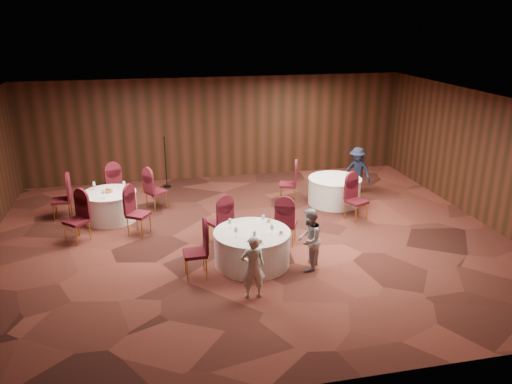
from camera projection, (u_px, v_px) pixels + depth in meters
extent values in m
plane|color=black|center=(249.00, 239.00, 11.73)|extent=(12.00, 12.00, 0.00)
plane|color=silver|center=(249.00, 103.00, 10.66)|extent=(12.00, 12.00, 0.00)
plane|color=black|center=(218.00, 128.00, 15.81)|extent=(12.00, 0.00, 12.00)
plane|color=black|center=(324.00, 286.00, 6.59)|extent=(12.00, 0.00, 12.00)
plane|color=black|center=(485.00, 159.00, 12.39)|extent=(0.00, 10.00, 10.00)
cylinder|color=silver|center=(252.00, 248.00, 10.47)|extent=(1.58, 1.58, 0.72)
cylinder|color=silver|center=(252.00, 232.00, 10.35)|extent=(1.61, 1.61, 0.03)
cylinder|color=silver|center=(110.00, 206.00, 12.77)|extent=(1.33, 1.33, 0.72)
cylinder|color=silver|center=(109.00, 193.00, 12.64)|extent=(1.36, 1.36, 0.03)
cylinder|color=silver|center=(334.00, 191.00, 13.88)|extent=(1.43, 1.43, 0.72)
cylinder|color=silver|center=(335.00, 179.00, 13.75)|extent=(1.46, 1.46, 0.03)
cylinder|color=silver|center=(263.00, 224.00, 10.70)|extent=(0.06, 0.06, 0.01)
cylinder|color=silver|center=(263.00, 222.00, 10.68)|extent=(0.01, 0.01, 0.11)
cone|color=silver|center=(263.00, 217.00, 10.64)|extent=(0.08, 0.08, 0.10)
cylinder|color=silver|center=(230.00, 228.00, 10.51)|extent=(0.06, 0.06, 0.01)
cylinder|color=silver|center=(230.00, 226.00, 10.49)|extent=(0.01, 0.01, 0.11)
cone|color=silver|center=(230.00, 221.00, 10.45)|extent=(0.08, 0.08, 0.10)
cylinder|color=silver|center=(254.00, 241.00, 9.92)|extent=(0.06, 0.06, 0.01)
cylinder|color=silver|center=(254.00, 238.00, 9.90)|extent=(0.01, 0.01, 0.11)
cone|color=silver|center=(254.00, 233.00, 9.86)|extent=(0.08, 0.08, 0.10)
cylinder|color=silver|center=(236.00, 237.00, 10.09)|extent=(0.06, 0.06, 0.01)
cylinder|color=silver|center=(236.00, 234.00, 10.07)|extent=(0.01, 0.01, 0.11)
cone|color=silver|center=(236.00, 230.00, 10.04)|extent=(0.08, 0.08, 0.10)
cylinder|color=silver|center=(272.00, 234.00, 10.21)|extent=(0.06, 0.06, 0.01)
cylinder|color=silver|center=(272.00, 232.00, 10.19)|extent=(0.01, 0.01, 0.11)
cone|color=silver|center=(272.00, 227.00, 10.15)|extent=(0.08, 0.08, 0.10)
cylinder|color=white|center=(261.00, 243.00, 9.81)|extent=(0.15, 0.15, 0.01)
sphere|color=#9E6B33|center=(261.00, 241.00, 9.80)|extent=(0.08, 0.08, 0.08)
cylinder|color=white|center=(281.00, 234.00, 10.21)|extent=(0.15, 0.15, 0.01)
sphere|color=#9E6B33|center=(281.00, 232.00, 10.20)|extent=(0.08, 0.08, 0.08)
cylinder|color=white|center=(269.00, 222.00, 10.80)|extent=(0.15, 0.15, 0.01)
sphere|color=#9E6B33|center=(269.00, 220.00, 10.79)|extent=(0.08, 0.08, 0.08)
cylinder|color=silver|center=(124.00, 189.00, 12.86)|extent=(0.06, 0.06, 0.01)
cylinder|color=silver|center=(124.00, 187.00, 12.85)|extent=(0.01, 0.01, 0.11)
cone|color=silver|center=(124.00, 183.00, 12.81)|extent=(0.08, 0.08, 0.10)
cylinder|color=silver|center=(94.00, 190.00, 12.83)|extent=(0.06, 0.06, 0.01)
cylinder|color=silver|center=(94.00, 188.00, 12.81)|extent=(0.01, 0.01, 0.11)
cone|color=silver|center=(94.00, 184.00, 12.77)|extent=(0.08, 0.08, 0.10)
cylinder|color=silver|center=(104.00, 198.00, 12.24)|extent=(0.06, 0.06, 0.01)
cylinder|color=silver|center=(104.00, 196.00, 12.22)|extent=(0.01, 0.01, 0.11)
cone|color=silver|center=(103.00, 192.00, 12.18)|extent=(0.08, 0.08, 0.10)
cylinder|color=olive|center=(108.00, 191.00, 12.63)|extent=(0.22, 0.22, 0.06)
sphere|color=#9E6B33|center=(107.00, 189.00, 12.62)|extent=(0.07, 0.07, 0.07)
sphere|color=#9E6B33|center=(110.00, 189.00, 12.60)|extent=(0.07, 0.07, 0.07)
cylinder|color=silver|center=(346.00, 180.00, 13.58)|extent=(0.06, 0.06, 0.01)
cylinder|color=silver|center=(346.00, 178.00, 13.56)|extent=(0.01, 0.01, 0.11)
cone|color=silver|center=(346.00, 174.00, 13.52)|extent=(0.08, 0.08, 0.10)
cylinder|color=black|center=(167.00, 186.00, 15.34)|extent=(0.24, 0.24, 0.02)
cylinder|color=black|center=(166.00, 162.00, 15.07)|extent=(0.02, 0.02, 1.55)
cylinder|color=black|center=(164.00, 138.00, 14.87)|extent=(0.04, 0.12, 0.04)
imported|color=silver|center=(253.00, 267.00, 9.14)|extent=(0.46, 0.30, 1.24)
imported|color=#A2A1A6|center=(309.00, 240.00, 10.16)|extent=(0.76, 0.81, 1.33)
imported|color=black|center=(357.00, 170.00, 14.62)|extent=(0.94, 1.02, 1.37)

